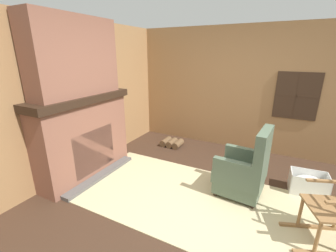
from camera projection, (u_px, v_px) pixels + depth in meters
ground_plane at (206, 210)px, 2.94m from camera, size 14.00×14.00×0.00m
wood_panel_wall_left at (69, 100)px, 3.58m from camera, size 0.06×5.22×2.49m
wood_panel_wall_back at (247, 90)px, 4.52m from camera, size 5.22×0.09×2.49m
fireplace_hearth at (85, 137)px, 3.65m from camera, size 0.63×1.71×1.35m
chimney_breast at (74, 57)px, 3.27m from camera, size 0.37×1.42×1.13m
area_rug at (195, 200)px, 3.15m from camera, size 3.53×1.70×0.01m
armchair at (244, 172)px, 3.16m from camera, size 0.69×0.65×1.03m
rocking_chair at (336, 211)px, 2.32m from camera, size 0.90×0.68×1.18m
firewood_stack at (172, 143)px, 4.96m from camera, size 0.45×0.33×0.15m
laundry_basket at (308, 183)px, 3.26m from camera, size 0.51×0.36×0.32m
oil_lamp_vase at (41, 94)px, 2.94m from camera, size 0.12×0.12×0.32m
storage_case at (87, 90)px, 3.62m from camera, size 0.17×0.21×0.11m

